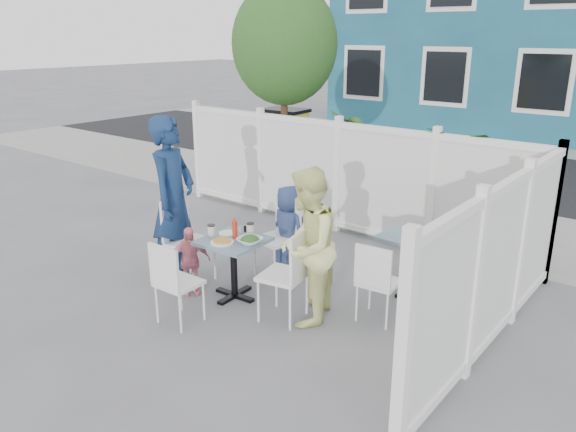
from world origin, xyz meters
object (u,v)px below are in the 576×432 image
Objects in this scene: chair_back at (281,231)px; woman at (307,247)px; main_table at (233,253)px; boy at (288,230)px; chair_right at (290,269)px; toddler at (189,261)px; man at (173,199)px; chair_left at (184,233)px; spare_table at (413,248)px; chair_near at (173,278)px; utility_cabinet at (285,149)px.

chair_back is 1.18m from woman.
main_table is 0.43× the size of woman.
chair_right is at bearing 142.46° from boy.
woman reaches higher than toddler.
boy is at bearing 86.41° from main_table.
man is (-1.72, 0.01, 0.40)m from chair_right.
chair_left is at bearing -107.86° from woman.
main_table is at bearing -110.44° from man.
woman is at bearing -108.53° from man.
spare_table is at bearing -12.77° from toddler.
woman is at bearing 41.01° from chair_near.
boy is 1.24m from toddler.
chair_right is 0.28m from woman.
man is 1.77× the size of boy.
chair_back is (0.02, 0.79, 0.03)m from main_table.
main_table is at bearing 77.21° from chair_right.
chair_right is at bearing -53.42° from utility_cabinet.
spare_table is at bearing 53.21° from chair_near.
chair_back is at bearing -150.21° from woman.
utility_cabinet is 2.01× the size of spare_table.
chair_near is (-0.84, -0.78, -0.06)m from chair_right.
utility_cabinet is 4.46m from man.
toddler is at bearing -136.80° from man.
main_table is at bearing 85.43° from chair_near.
utility_cabinet is 1.59× the size of chair_near.
utility_cabinet is 5.35m from chair_right.
chair_back is 1.30m from man.
woman is (1.66, 0.12, 0.20)m from chair_left.
toddler is (-1.24, -0.21, -0.17)m from chair_right.
chair_back is 1.61m from chair_near.
boy is at bearing 28.44° from chair_right.
chair_right is (3.39, -4.14, -0.13)m from utility_cabinet.
utility_cabinet is 1.27× the size of boy.
chair_back reaches higher than chair_near.
boy is at bearing 13.91° from toddler.
man reaches higher than chair_left.
man is (-0.94, -0.81, 0.40)m from chair_back.
chair_near is 1.70m from boy.
main_table reaches higher than spare_table.
chair_back is 0.10m from boy.
woman is (0.92, 0.08, 0.27)m from main_table.
utility_cabinet is 4.17m from boy.
spare_table is 2.59m from chair_left.
chair_left is at bearing 62.38° from boy.
utility_cabinet is at bearing 0.45° from man.
chair_near is 0.80× the size of boy.
chair_left is 1.68m from woman.
woman is (0.96, 0.89, 0.29)m from chair_near.
spare_table is 0.72× the size of chair_back.
chair_right is 1.12× the size of chair_near.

